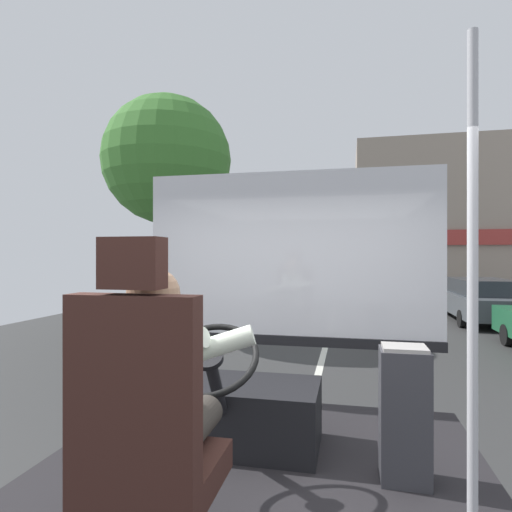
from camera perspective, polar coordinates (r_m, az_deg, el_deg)
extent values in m
cube|color=#313131|center=(10.95, 9.76, -10.37)|extent=(18.00, 44.00, 0.05)
cube|color=silver|center=(10.94, 9.76, -10.22)|extent=(0.12, 39.60, 0.00)
cube|color=#381E19|center=(1.90, -13.17, -26.66)|extent=(0.48, 0.48, 0.12)
cube|color=#381E19|center=(1.60, -16.25, -16.86)|extent=(0.48, 0.10, 0.66)
cube|color=#381E19|center=(1.53, -16.25, -0.91)|extent=(0.22, 0.10, 0.18)
cylinder|color=#332D28|center=(1.92, -8.83, -22.04)|extent=(0.15, 0.44, 0.15)
cylinder|color=#332D28|center=(1.99, -14.03, -21.25)|extent=(0.15, 0.44, 0.15)
cylinder|color=silver|center=(1.75, -13.62, -17.18)|extent=(0.30, 0.30, 0.55)
cube|color=#70934C|center=(1.87, -11.44, -13.94)|extent=(0.06, 0.01, 0.34)
sphere|color=#A37A5B|center=(1.68, -13.62, -5.05)|extent=(0.21, 0.21, 0.21)
cylinder|color=silver|center=(1.90, -7.85, -12.63)|extent=(0.51, 0.19, 0.24)
cylinder|color=silver|center=(1.97, -13.04, -12.17)|extent=(0.51, 0.19, 0.24)
cube|color=black|center=(2.96, -2.94, -20.31)|extent=(1.10, 0.56, 0.40)
cylinder|color=black|center=(2.51, -5.43, -16.93)|extent=(0.07, 0.29, 0.39)
torus|color=black|center=(2.36, -6.30, -13.56)|extent=(0.54, 0.48, 0.32)
cylinder|color=black|center=(2.36, -6.30, -13.56)|extent=(0.15, 0.14, 0.11)
cylinder|color=#B7B7BC|center=(2.02, 27.12, -3.76)|extent=(0.04, 0.04, 2.19)
cube|color=#333338|center=(2.60, 19.32, -19.53)|extent=(0.26, 0.22, 0.72)
cube|color=#9E9993|center=(2.50, 19.33, -11.56)|extent=(0.23, 0.20, 0.02)
cube|color=silver|center=(3.61, 4.48, 0.38)|extent=(2.50, 0.01, 1.40)
cube|color=black|center=(3.68, 4.48, -11.22)|extent=(2.50, 0.08, 0.08)
cylinder|color=#4C3828|center=(10.43, -11.86, -1.73)|extent=(0.31, 0.31, 3.26)
sphere|color=#3B752D|center=(10.68, -11.86, 12.52)|extent=(3.07, 3.07, 3.07)
cube|color=gray|center=(21.02, 27.20, 4.02)|extent=(10.06, 4.48, 6.82)
cube|color=#9E332D|center=(18.76, 28.99, 2.25)|extent=(9.66, 0.12, 0.60)
cylinder|color=black|center=(10.80, 30.63, -9.13)|extent=(0.14, 0.46, 0.46)
cube|color=#474C51|center=(14.40, 27.79, -5.63)|extent=(1.72, 4.43, 0.58)
cube|color=#282D33|center=(14.10, 28.08, -3.65)|extent=(1.41, 2.44, 0.45)
cylinder|color=black|center=(15.97, 29.32, -6.12)|extent=(0.14, 0.48, 0.48)
cylinder|color=black|center=(15.58, 23.53, -6.28)|extent=(0.14, 0.48, 0.48)
cylinder|color=black|center=(12.91, 25.90, -7.59)|extent=(0.14, 0.48, 0.48)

